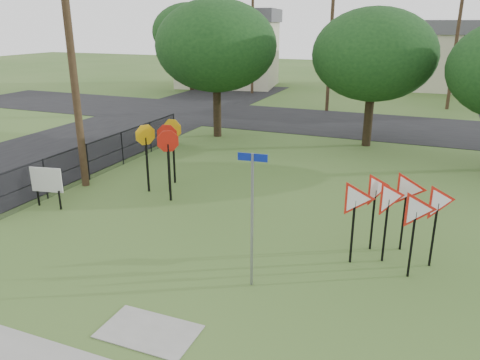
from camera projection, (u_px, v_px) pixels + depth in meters
name	position (u px, v px, depth m)	size (l,w,h in m)	color
ground	(201.00, 276.00, 11.76)	(140.00, 140.00, 0.00)	#355620
street_left	(83.00, 142.00, 24.81)	(8.00, 50.00, 0.02)	black
street_far	(345.00, 124.00, 29.30)	(60.00, 8.00, 0.02)	black
curb_pad	(149.00, 332.00, 9.66)	(2.00, 1.20, 0.02)	gray
street_name_sign	(252.00, 213.00, 10.80)	(0.68, 0.09, 3.31)	gray
stop_sign_cluster	(164.00, 142.00, 17.06)	(1.82, 2.03, 2.58)	black
yield_sign_cluster	(396.00, 201.00, 12.02)	(2.86, 1.80, 2.32)	black
info_board	(46.00, 181.00, 15.82)	(1.13, 0.26, 1.43)	black
utility_pole_main	(72.00, 47.00, 16.61)	(3.55, 0.33, 10.00)	#43301E
far_pole_a	(331.00, 44.00, 32.04)	(1.40, 0.24, 9.00)	#43301E
far_pole_b	(456.00, 47.00, 32.77)	(1.40, 0.24, 8.50)	#43301E
far_pole_c	(252.00, 40.00, 40.16)	(1.40, 0.24, 9.00)	#43301E
fence_run	(106.00, 154.00, 19.70)	(0.05, 11.55, 1.50)	black
house_left	(228.00, 48.00, 45.40)	(10.58, 8.88, 7.20)	beige
house_mid	(427.00, 54.00, 44.40)	(8.40, 8.40, 6.20)	beige
tree_near_left	(216.00, 46.00, 24.62)	(6.40, 6.40, 7.27)	black
tree_near_mid	(374.00, 55.00, 22.74)	(6.00, 6.00, 6.80)	black
tree_far_left	(190.00, 32.00, 42.12)	(6.80, 6.80, 7.73)	black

